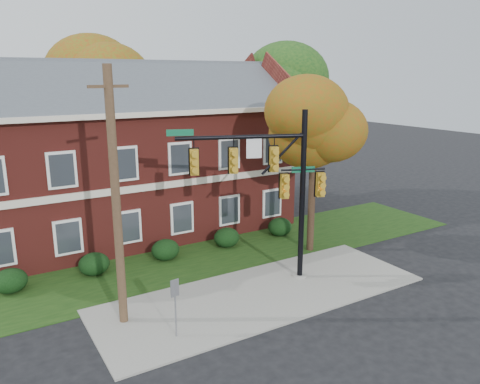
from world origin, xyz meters
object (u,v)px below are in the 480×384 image
apartment_building (127,147)px  hedge_center (165,250)px  utility_pole (116,200)px  tree_far_rear (107,77)px  hedge_far_left (10,281)px  hedge_far_right (280,227)px  traffic_signal (272,178)px  tree_right_rear (281,87)px  hedge_left (94,264)px  tree_near_right (320,123)px  sign_post (175,299)px  hedge_right (227,237)px

apartment_building → hedge_center: (0.00, -5.25, -4.46)m
utility_pole → tree_far_rear: bearing=62.2°
apartment_building → hedge_far_left: 9.82m
hedge_far_right → tree_far_rear: size_ratio=0.12×
traffic_signal → tree_right_rear: bearing=72.6°
hedge_far_left → hedge_left: size_ratio=1.00×
tree_near_right → utility_pole: bearing=-169.2°
sign_post → traffic_signal: bearing=12.8°
tree_near_right → sign_post: (-9.66, -4.08, -5.16)m
hedge_far_left → hedge_left: 3.50m
tree_near_right → hedge_right: bearing=142.7°
hedge_left → hedge_far_left: bearing=180.0°
tree_far_rear → hedge_far_left: bearing=-122.5°
hedge_left → traffic_signal: (6.58, -4.74, 4.17)m
hedge_right → sign_post: size_ratio=0.63×
hedge_far_right → hedge_right: bearing=180.0°
apartment_building → hedge_far_right: apartment_building is taller
hedge_left → sign_post: 7.06m
apartment_building → tree_far_rear: bearing=80.3°
apartment_building → tree_right_rear: bearing=4.3°
hedge_far_left → utility_pole: 7.27m
sign_post → hedge_far_right: bearing=27.5°
hedge_right → sign_post: bearing=-130.7°
tree_near_right → traffic_signal: 4.97m
hedge_far_left → apartment_building: bearing=36.9°
apartment_building → tree_near_right: 10.97m
utility_pole → tree_right_rear: bearing=24.1°
tree_near_right → hedge_far_left: bearing=168.7°
tree_near_right → tree_far_rear: (-5.88, 15.93, 2.17)m
hedge_far_left → tree_right_rear: 20.75m
hedge_left → tree_right_rear: size_ratio=0.13×
traffic_signal → tree_near_right: bearing=44.5°
hedge_far_left → hedge_far_right: 14.00m
hedge_center → tree_near_right: tree_near_right is taller
hedge_right → traffic_signal: 6.33m
tree_far_rear → traffic_signal: tree_far_rear is taller
hedge_far_right → tree_right_rear: tree_right_rear is taller
tree_right_rear → traffic_signal: 14.05m
hedge_left → tree_right_rear: bearing=22.4°
apartment_building → sign_post: bearing=-101.3°
hedge_center → sign_post: sign_post is taller
hedge_far_right → utility_pole: 12.49m
tree_far_rear → hedge_left: bearing=-110.3°
tree_near_right → hedge_left: bearing=165.2°
apartment_building → utility_pole: size_ratio=2.02×
hedge_far_left → tree_far_rear: 17.61m
sign_post → hedge_far_left: bearing=114.7°
hedge_left → traffic_signal: bearing=-35.8°
hedge_right → hedge_far_right: (3.50, 0.00, 0.00)m
hedge_left → hedge_far_right: 10.50m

